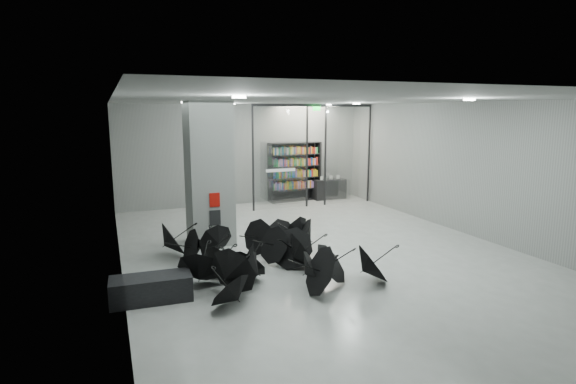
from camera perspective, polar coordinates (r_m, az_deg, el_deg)
name	(u,v)px	position (r m, az deg, el deg)	size (l,w,h in m)	color
room	(320,146)	(11.82, 4.08, 5.80)	(14.00, 14.02, 4.01)	gray
column	(209,173)	(12.99, -9.88, 2.33)	(1.20, 1.20, 4.00)	slate
fire_cabinet	(215,200)	(12.50, -9.19, -0.98)	(0.28, 0.04, 0.38)	#A50A07
info_panel	(215,218)	(12.61, -9.13, -3.21)	(0.30, 0.03, 0.42)	black
exit_sign	(317,109)	(17.60, 3.62, 10.41)	(0.30, 0.06, 0.15)	#0CE533
glass_partition	(314,151)	(17.85, 3.26, 5.14)	(5.06, 0.08, 4.00)	silver
bench	(151,289)	(9.62, -16.79, -11.53)	(1.57, 0.67, 0.51)	black
bookshelf	(295,172)	(18.98, 0.85, 2.56)	(2.23, 0.45, 2.45)	black
shop_counter	(329,189)	(19.58, 5.16, 0.38)	(1.42, 0.57, 0.85)	black
umbrella_cluster	(264,260)	(10.71, -3.00, -8.51)	(5.09, 4.78, 1.32)	black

